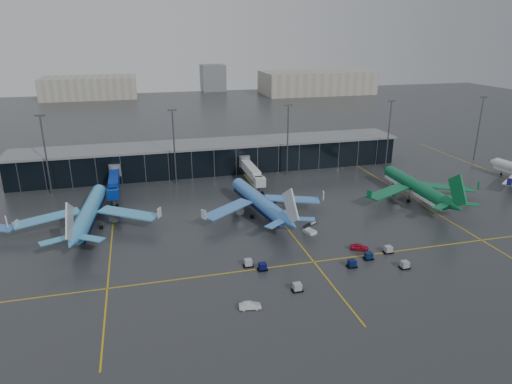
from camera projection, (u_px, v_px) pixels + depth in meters
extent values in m
plane|color=#282B2D|center=(255.00, 239.00, 114.97)|extent=(600.00, 600.00, 0.00)
cube|color=black|center=(213.00, 157.00, 169.83)|extent=(140.00, 16.00, 10.00)
cube|color=slate|center=(213.00, 144.00, 168.06)|extent=(142.00, 17.00, 0.80)
cylinder|color=#595B60|center=(115.00, 170.00, 153.68)|extent=(4.00, 4.00, 4.00)
cube|color=navy|center=(114.00, 185.00, 141.64)|extent=(3.00, 24.00, 3.00)
cylinder|color=#595B60|center=(114.00, 202.00, 135.84)|extent=(1.00, 1.00, 2.60)
cylinder|color=#595B60|center=(245.00, 161.00, 164.39)|extent=(4.00, 4.00, 4.00)
cube|color=silver|center=(254.00, 174.00, 152.35)|extent=(3.00, 24.00, 3.00)
cylinder|color=#595B60|center=(260.00, 190.00, 146.55)|extent=(1.00, 1.00, 2.60)
cylinder|color=#595B60|center=(46.00, 156.00, 143.29)|extent=(0.50, 0.50, 25.00)
cube|color=#595B60|center=(40.00, 115.00, 139.04)|extent=(3.00, 0.40, 0.60)
cylinder|color=#595B60|center=(174.00, 148.00, 152.81)|extent=(0.50, 0.50, 25.00)
cube|color=#595B60|center=(172.00, 110.00, 148.56)|extent=(3.00, 0.40, 0.60)
cylinder|color=#595B60|center=(288.00, 141.00, 162.33)|extent=(0.50, 0.50, 25.00)
cube|color=#595B60|center=(288.00, 105.00, 158.08)|extent=(3.00, 0.40, 0.60)
cylinder|color=#595B60|center=(388.00, 135.00, 171.85)|extent=(0.50, 0.50, 25.00)
cube|color=#595B60|center=(392.00, 101.00, 167.60)|extent=(3.00, 0.40, 0.60)
cylinder|color=#595B60|center=(479.00, 129.00, 181.37)|extent=(0.50, 0.50, 25.00)
cube|color=#595B60|center=(484.00, 97.00, 177.12)|extent=(3.00, 0.40, 0.60)
cube|color=#B2AD99|center=(316.00, 82.00, 377.59)|extent=(90.00, 42.00, 18.00)
cube|color=#B2AD99|center=(90.00, 87.00, 353.31)|extent=(70.00, 38.00, 16.00)
cube|color=#B2AD99|center=(213.00, 78.00, 394.35)|extent=(20.00, 20.00, 22.00)
cube|color=gold|center=(113.00, 223.00, 124.87)|extent=(0.30, 120.00, 0.02)
cube|color=gold|center=(271.00, 207.00, 135.58)|extent=(0.30, 120.00, 0.02)
cube|color=gold|center=(405.00, 194.00, 146.30)|extent=(0.30, 120.00, 0.02)
cube|color=gold|center=(314.00, 262.00, 103.67)|extent=(220.00, 0.30, 0.02)
cube|color=black|center=(368.00, 259.00, 104.82)|extent=(2.20, 1.50, 0.36)
cube|color=#04173A|center=(369.00, 256.00, 104.57)|extent=(1.60, 1.50, 1.50)
cube|color=black|center=(388.00, 252.00, 107.85)|extent=(2.20, 1.50, 0.36)
cube|color=#9B9DA3|center=(388.00, 249.00, 107.60)|extent=(1.60, 1.50, 1.50)
cube|color=black|center=(404.00, 268.00, 100.83)|extent=(2.20, 1.50, 0.36)
cube|color=gray|center=(405.00, 264.00, 100.57)|extent=(1.60, 1.50, 1.50)
cube|color=black|center=(262.00, 269.00, 100.03)|extent=(2.20, 1.50, 0.36)
cube|color=#05093F|center=(262.00, 266.00, 99.78)|extent=(1.60, 1.50, 1.50)
cube|color=black|center=(297.00, 290.00, 92.06)|extent=(2.20, 1.50, 0.36)
cube|color=#9A9FA2|center=(297.00, 287.00, 91.80)|extent=(1.60, 1.50, 1.50)
cube|color=black|center=(248.00, 266.00, 101.65)|extent=(2.20, 1.50, 0.36)
cube|color=#9B9EA4|center=(248.00, 263.00, 101.39)|extent=(1.60, 1.50, 1.50)
cube|color=black|center=(352.00, 266.00, 101.37)|extent=(2.20, 1.50, 0.36)
cube|color=#04103A|center=(352.00, 263.00, 101.11)|extent=(1.60, 1.50, 1.50)
cube|color=white|center=(310.00, 231.00, 118.38)|extent=(3.17, 3.76, 0.80)
cube|color=white|center=(310.00, 225.00, 117.75)|extent=(2.48, 3.21, 2.29)
imported|color=#B70E28|center=(359.00, 247.00, 109.16)|extent=(4.71, 3.71, 1.50)
imported|color=silver|center=(250.00, 306.00, 86.01)|extent=(4.32, 1.98, 1.37)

